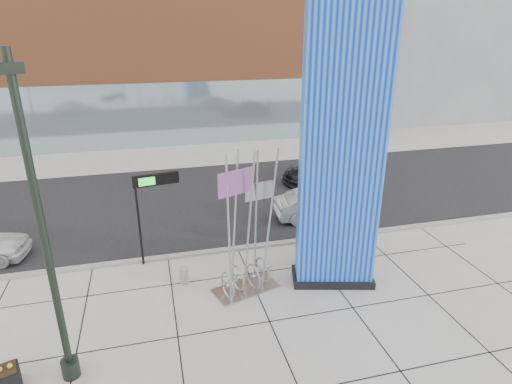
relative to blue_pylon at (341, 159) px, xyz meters
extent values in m
plane|color=#9E9991|center=(-4.00, -0.78, -4.84)|extent=(160.00, 160.00, 0.00)
cube|color=black|center=(-4.00, 9.22, -4.83)|extent=(80.00, 12.00, 0.02)
cube|color=gray|center=(-4.00, 3.22, -4.78)|extent=(80.00, 0.30, 0.12)
cube|color=#A75830|center=(-3.00, 26.22, 0.66)|extent=(34.00, 10.00, 11.00)
cube|color=#8CA5B2|center=(-3.00, 21.42, -2.34)|extent=(34.00, 0.60, 5.00)
cube|color=slate|center=(22.00, 31.22, 4.16)|extent=(20.00, 18.00, 18.00)
cube|color=#0B2FA8|center=(0.00, 0.00, 0.17)|extent=(2.97, 1.78, 10.01)
cube|color=black|center=(0.00, 0.00, -4.70)|extent=(3.24, 2.05, 0.28)
cylinder|color=black|center=(-9.00, -2.65, -0.47)|extent=(0.20, 0.20, 8.74)
cylinder|color=black|center=(-9.00, -2.65, -4.56)|extent=(0.48, 0.48, 0.55)
cube|color=black|center=(-9.00, -2.65, 3.47)|extent=(0.60, 0.43, 0.24)
cube|color=#A1A4A6|center=(-3.35, 0.23, -4.80)|extent=(2.60, 1.83, 0.06)
cylinder|color=#A1A4A6|center=(-4.10, 0.02, -2.16)|extent=(0.09, 0.09, 5.35)
cylinder|color=#A1A4A6|center=(-3.67, 0.39, -2.16)|extent=(0.09, 0.09, 5.35)
cylinder|color=#A1A4A6|center=(-3.24, 0.12, -2.16)|extent=(0.09, 0.09, 5.35)
cylinder|color=#A1A4A6|center=(-2.76, 0.45, -2.16)|extent=(0.09, 0.09, 5.35)
cylinder|color=#A1A4A6|center=(-2.49, -0.04, -2.16)|extent=(0.09, 0.09, 5.35)
torus|color=#A1A4A6|center=(-4.15, 0.12, -4.32)|extent=(0.36, 0.95, 0.97)
torus|color=#A1A4A6|center=(-3.62, 0.34, -4.32)|extent=(0.36, 0.95, 0.97)
torus|color=#A1A4A6|center=(-3.08, 0.12, -4.32)|extent=(0.36, 0.95, 0.97)
torus|color=#A1A4A6|center=(-2.55, 0.34, -4.32)|extent=(0.36, 0.95, 0.97)
cube|color=red|center=(-3.67, 0.23, -0.56)|extent=(1.31, 0.58, 0.86)
cube|color=#A1A4A6|center=(-2.71, 0.34, -1.09)|extent=(1.06, 0.27, 0.64)
cylinder|color=gray|center=(-5.50, 1.22, -4.51)|extent=(0.33, 0.33, 0.65)
cylinder|color=black|center=(-7.00, 3.02, -2.97)|extent=(0.09, 0.09, 3.74)
cube|color=black|center=(-6.20, 3.02, -1.27)|extent=(1.79, 0.42, 0.45)
cube|color=#19D833|center=(-6.55, 2.92, -1.27)|extent=(0.62, 0.11, 0.31)
cylinder|color=#7FAAA6|center=(0.60, 2.82, -4.50)|extent=(0.97, 0.97, 0.68)
cylinder|color=black|center=(0.60, 2.82, -4.16)|extent=(0.89, 0.89, 0.06)
cone|color=black|center=(0.60, 2.82, -3.29)|extent=(0.87, 0.87, 1.74)
cylinder|color=#7FAAA6|center=(1.20, 1.91, -4.48)|extent=(1.02, 1.02, 0.71)
cylinder|color=black|center=(1.20, 1.91, -4.12)|extent=(0.94, 0.94, 0.06)
cone|color=black|center=(1.20, 1.91, -3.21)|extent=(0.92, 0.92, 1.83)
cylinder|color=#7FAAA6|center=(-0.20, 1.56, -4.45)|extent=(1.11, 1.11, 0.78)
cylinder|color=black|center=(-0.20, 1.56, -4.06)|extent=(1.02, 1.02, 0.07)
cone|color=black|center=(-0.20, 1.56, -3.05)|extent=(1.00, 1.00, 2.00)
imported|color=#95989C|center=(1.62, 5.37, -4.11)|extent=(4.52, 1.82, 1.46)
imported|color=black|center=(4.01, 10.49, -4.05)|extent=(5.78, 3.38, 1.57)
camera|label=1|loc=(-6.30, -12.88, 4.32)|focal=30.00mm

